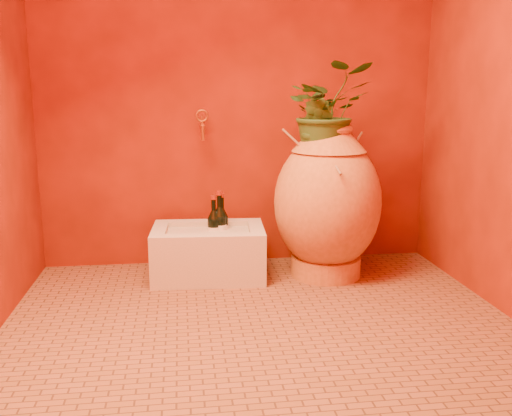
{
  "coord_description": "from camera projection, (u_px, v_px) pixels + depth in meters",
  "views": [
    {
      "loc": [
        -0.37,
        -2.65,
        1.13
      ],
      "look_at": [
        0.03,
        0.35,
        0.49
      ],
      "focal_mm": 40.0,
      "sensor_mm": 36.0,
      "label": 1
    }
  ],
  "objects": [
    {
      "name": "plant_side",
      "position": [
        317.0,
        129.0,
        3.27
      ],
      "size": [
        0.24,
        0.25,
        0.36
      ],
      "primitive_type": "imported",
      "rotation": [
        0.0,
        0.0,
        -0.96
      ],
      "color": "#284E1B",
      "rests_on": "amphora"
    },
    {
      "name": "wine_bottle_a",
      "position": [
        214.0,
        229.0,
        3.46
      ],
      "size": [
        0.08,
        0.08,
        0.32
      ],
      "color": "black",
      "rests_on": "stone_basin"
    },
    {
      "name": "wall_tap",
      "position": [
        202.0,
        123.0,
        3.51
      ],
      "size": [
        0.08,
        0.17,
        0.18
      ],
      "color": "#AB7127",
      "rests_on": "wall_back"
    },
    {
      "name": "wine_bottle_c",
      "position": [
        220.0,
        227.0,
        3.48
      ],
      "size": [
        0.09,
        0.09,
        0.35
      ],
      "color": "black",
      "rests_on": "stone_basin"
    },
    {
      "name": "floor",
      "position": [
        259.0,
        318.0,
        2.85
      ],
      "size": [
        2.5,
        2.5,
        0.0
      ],
      "primitive_type": "plane",
      "color": "brown",
      "rests_on": "ground"
    },
    {
      "name": "plant_main",
      "position": [
        327.0,
        111.0,
        3.31
      ],
      "size": [
        0.53,
        0.48,
        0.55
      ],
      "primitive_type": "imported",
      "rotation": [
        0.0,
        0.0,
        0.1
      ],
      "color": "#284E1B",
      "rests_on": "amphora"
    },
    {
      "name": "wine_bottle_b",
      "position": [
        222.0,
        227.0,
        3.5
      ],
      "size": [
        0.08,
        0.08,
        0.33
      ],
      "color": "black",
      "rests_on": "stone_basin"
    },
    {
      "name": "stone_basin",
      "position": [
        209.0,
        253.0,
        3.45
      ],
      "size": [
        0.69,
        0.49,
        0.31
      ],
      "rotation": [
        0.0,
        0.0,
        -0.06
      ],
      "color": "beige",
      "rests_on": "floor"
    },
    {
      "name": "amphora",
      "position": [
        327.0,
        202.0,
        3.41
      ],
      "size": [
        0.79,
        0.79,
        0.92
      ],
      "rotation": [
        0.0,
        0.0,
        0.26
      ],
      "color": "#C67C37",
      "rests_on": "floor"
    },
    {
      "name": "wall_back",
      "position": [
        238.0,
        68.0,
        3.56
      ],
      "size": [
        2.5,
        0.02,
        2.5
      ],
      "primitive_type": "cube",
      "color": "#5E1505",
      "rests_on": "ground"
    }
  ]
}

